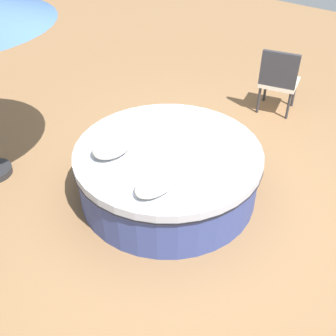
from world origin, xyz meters
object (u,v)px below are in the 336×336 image
throw_pillow_0 (112,146)px  patio_chair (279,78)px  round_bed (168,172)px  throw_pillow_1 (158,182)px

throw_pillow_0 → patio_chair: 2.94m
round_bed → throw_pillow_0: size_ratio=4.45×
throw_pillow_1 → patio_chair: (-3.02, -0.30, -0.13)m
throw_pillow_0 → throw_pillow_1: size_ratio=0.85×
throw_pillow_0 → round_bed: bearing=136.9°
throw_pillow_1 → patio_chair: patio_chair is taller
round_bed → throw_pillow_1: throw_pillow_1 is taller
throw_pillow_0 → patio_chair: bearing=171.6°
throw_pillow_1 → patio_chair: bearing=-174.3°
round_bed → patio_chair: bearing=179.4°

